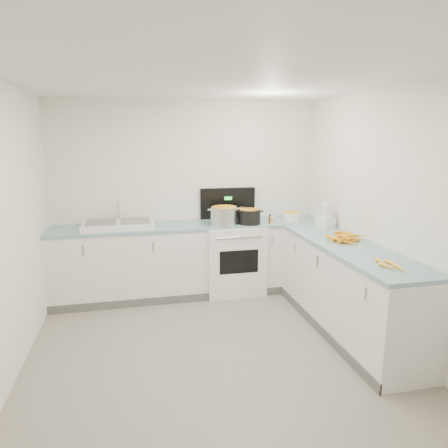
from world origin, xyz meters
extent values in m
cube|color=white|center=(0.00, 1.70, 0.45)|extent=(3.50, 0.60, 0.90)
cube|color=#80ABB6|center=(0.00, 1.70, 0.92)|extent=(3.50, 0.62, 0.04)
cube|color=white|center=(1.45, 0.30, 0.45)|extent=(0.60, 2.20, 0.90)
cube|color=#80ABB6|center=(1.45, 0.30, 0.92)|extent=(0.62, 2.20, 0.04)
cube|color=white|center=(0.55, 1.68, 0.45)|extent=(0.76, 0.65, 0.90)
cube|color=black|center=(0.55, 1.98, 1.15)|extent=(0.76, 0.05, 0.42)
cube|color=white|center=(-0.90, 1.70, 0.97)|extent=(0.86, 0.52, 0.07)
cube|color=slate|center=(-1.10, 1.70, 1.01)|extent=(0.36, 0.42, 0.01)
cube|color=slate|center=(-0.70, 1.70, 1.01)|extent=(0.36, 0.42, 0.01)
cylinder|color=silver|center=(-0.90, 1.92, 1.13)|extent=(0.03, 0.03, 0.24)
cylinder|color=silver|center=(0.41, 1.56, 1.05)|extent=(0.41, 0.41, 0.25)
cylinder|color=black|center=(0.73, 1.55, 1.02)|extent=(0.36, 0.36, 0.21)
cylinder|color=#AD7A47|center=(0.73, 1.55, 1.14)|extent=(0.17, 0.29, 0.01)
cylinder|color=white|center=(1.33, 1.59, 1.00)|extent=(0.31, 0.31, 0.12)
cylinder|color=#593319|center=(1.01, 1.52, 0.99)|extent=(0.04, 0.04, 0.10)
cylinder|color=#E5B266|center=(1.02, 1.49, 0.98)|extent=(0.05, 0.05, 0.08)
cube|color=white|center=(1.59, 1.14, 1.01)|extent=(0.21, 0.23, 0.14)
cylinder|color=silver|center=(1.59, 1.14, 1.15)|extent=(0.15, 0.15, 0.15)
cylinder|color=white|center=(1.59, 1.14, 1.24)|extent=(0.09, 0.09, 0.03)
cone|color=#FAA81E|center=(1.38, 0.44, 0.96)|extent=(0.16, 0.19, 0.04)
cone|color=#FAA81E|center=(1.47, 0.42, 0.96)|extent=(0.07, 0.17, 0.04)
cone|color=#FAA81E|center=(1.48, 0.42, 0.96)|extent=(0.16, 0.17, 0.04)
cone|color=#FAA81E|center=(1.43, 0.48, 0.97)|extent=(0.20, 0.09, 0.05)
cone|color=#FAA81E|center=(1.46, 0.32, 0.96)|extent=(0.10, 0.19, 0.04)
cone|color=#FAA81E|center=(1.56, 0.57, 0.96)|extent=(0.17, 0.17, 0.04)
cone|color=#FAA81E|center=(1.43, 0.42, 0.96)|extent=(0.19, 0.17, 0.04)
cone|color=#FAA81E|center=(1.55, 0.40, 0.96)|extent=(0.17, 0.08, 0.04)
cone|color=#FAA81E|center=(1.42, 0.56, 0.96)|extent=(0.11, 0.19, 0.05)
cone|color=#FAA81E|center=(1.54, 0.55, 0.96)|extent=(0.20, 0.10, 0.04)
cone|color=#FAA81E|center=(1.51, 0.38, 0.99)|extent=(0.18, 0.09, 0.05)
cone|color=#FAA81E|center=(1.52, 0.56, 1.01)|extent=(0.20, 0.11, 0.05)
cone|color=#FAA81E|center=(1.56, 0.47, 1.00)|extent=(0.07, 0.18, 0.04)
cone|color=#FAA81E|center=(1.42, 0.37, 0.99)|extent=(0.20, 0.15, 0.04)
cone|color=#FAA81E|center=(1.48, 0.51, 1.00)|extent=(0.18, 0.13, 0.05)
cone|color=#FAA81E|center=(1.35, 0.46, 0.98)|extent=(0.11, 0.19, 0.05)
cone|color=#FAA81E|center=(1.43, 0.46, 1.00)|extent=(0.12, 0.18, 0.04)
cone|color=#FAA81E|center=(1.62, 0.49, 0.99)|extent=(0.22, 0.13, 0.05)
cone|color=#FFAE26|center=(1.43, -0.52, 0.96)|extent=(0.07, 0.20, 0.04)
cone|color=#FFAE26|center=(1.36, -0.46, 0.96)|extent=(0.07, 0.17, 0.04)
cone|color=#FFAE26|center=(1.44, -0.40, 0.96)|extent=(0.06, 0.19, 0.04)
cone|color=#FFAE26|center=(1.38, -0.34, 0.96)|extent=(0.07, 0.18, 0.04)
cube|color=tan|center=(-1.15, 1.58, 1.01)|extent=(0.04, 0.02, 0.00)
cube|color=tan|center=(-1.08, 1.80, 1.01)|extent=(0.05, 0.03, 0.00)
cube|color=tan|center=(-1.07, 1.61, 1.02)|extent=(0.04, 0.02, 0.00)
cube|color=tan|center=(-1.16, 1.80, 1.02)|extent=(0.05, 0.04, 0.00)
cube|color=tan|center=(-1.11, 1.83, 1.02)|extent=(0.04, 0.05, 0.00)
cube|color=tan|center=(-1.00, 1.58, 1.02)|extent=(0.03, 0.05, 0.00)
cube|color=tan|center=(-1.15, 1.67, 1.02)|extent=(0.04, 0.04, 0.00)
cube|color=tan|center=(-1.14, 1.75, 1.02)|extent=(0.03, 0.03, 0.00)
cube|color=tan|center=(-1.04, 1.77, 1.02)|extent=(0.05, 0.02, 0.00)
cube|color=tan|center=(-1.18, 1.66, 1.02)|extent=(0.04, 0.03, 0.00)
cube|color=tan|center=(-1.00, 1.80, 1.02)|extent=(0.04, 0.05, 0.00)
cube|color=tan|center=(-1.12, 1.72, 1.02)|extent=(0.04, 0.03, 0.00)
cube|color=tan|center=(-1.14, 1.70, 1.02)|extent=(0.04, 0.01, 0.00)
camera|label=1|loc=(-0.69, -3.28, 2.01)|focal=32.00mm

